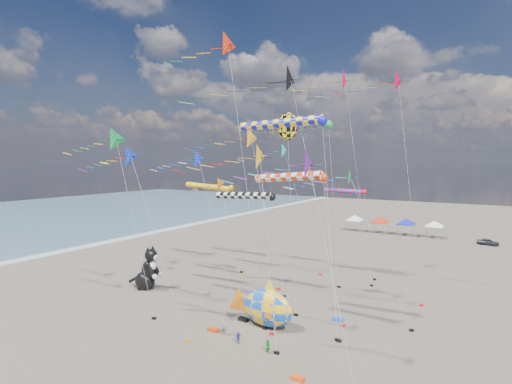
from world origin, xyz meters
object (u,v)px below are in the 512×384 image
object	(u,v)px
person_adult	(224,326)
child_blue	(238,338)
cat_inflatable	(146,268)
child_green	(268,347)
parked_car	(488,242)
fish_inflatable	(267,307)

from	to	relation	value
person_adult	child_blue	xyz separation A→B (m)	(1.79, -0.62, -0.28)
cat_inflatable	person_adult	bearing A→B (deg)	-26.15
child_green	child_blue	distance (m)	2.76
child_blue	person_adult	bearing A→B (deg)	98.62
child_blue	child_green	bearing A→B (deg)	-66.14
parked_car	cat_inflatable	bearing A→B (deg)	154.20
fish_inflatable	cat_inflatable	bearing A→B (deg)	173.01
fish_inflatable	parked_car	world-z (taller)	fish_inflatable
fish_inflatable	parked_car	bearing A→B (deg)	72.28
cat_inflatable	person_adult	size ratio (longest dim) A/B	3.24
child_green	child_blue	bearing A→B (deg)	-162.37
cat_inflatable	child_blue	distance (m)	17.26
person_adult	parked_car	bearing A→B (deg)	70.77
fish_inflatable	person_adult	bearing A→B (deg)	-124.83
person_adult	child_blue	size ratio (longest dim) A/B	1.59
person_adult	child_green	bearing A→B (deg)	-10.31
parked_car	child_green	bearing A→B (deg)	174.56
child_green	parked_car	xyz separation A→B (m)	(13.27, 52.84, 0.05)
parked_car	fish_inflatable	bearing A→B (deg)	170.94
cat_inflatable	fish_inflatable	size ratio (longest dim) A/B	0.77
cat_inflatable	person_adult	xyz separation A→B (m)	(14.34, -5.18, -1.71)
parked_car	child_blue	bearing A→B (deg)	171.73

